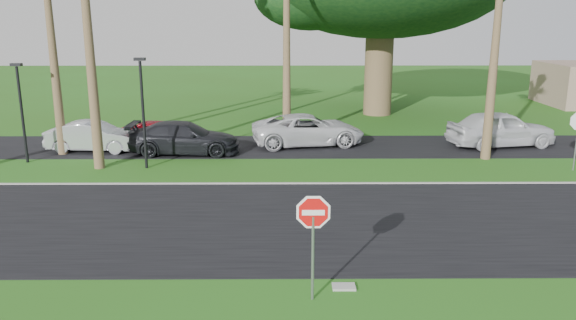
# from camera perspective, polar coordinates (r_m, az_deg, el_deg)

# --- Properties ---
(ground) EXTENTS (120.00, 120.00, 0.00)m
(ground) POSITION_cam_1_polar(r_m,az_deg,el_deg) (15.90, 0.12, -8.81)
(ground) COLOR #285515
(ground) RESTS_ON ground
(road) EXTENTS (120.00, 8.00, 0.02)m
(road) POSITION_cam_1_polar(r_m,az_deg,el_deg) (17.75, 0.06, -6.24)
(road) COLOR black
(road) RESTS_ON ground
(parking_strip) EXTENTS (120.00, 5.00, 0.02)m
(parking_strip) POSITION_cam_1_polar(r_m,az_deg,el_deg) (27.82, -0.12, 1.40)
(parking_strip) COLOR black
(parking_strip) RESTS_ON ground
(curb) EXTENTS (120.00, 0.12, 0.06)m
(curb) POSITION_cam_1_polar(r_m,az_deg,el_deg) (21.58, -0.03, -2.40)
(curb) COLOR gray
(curb) RESTS_ON ground
(stop_sign_near) EXTENTS (1.05, 0.07, 2.62)m
(stop_sign_near) POSITION_cam_1_polar(r_m,az_deg,el_deg) (12.46, 2.57, -6.73)
(stop_sign_near) COLOR gray
(stop_sign_near) RESTS_ON ground
(streetlight_left) EXTENTS (0.45, 0.25, 4.34)m
(streetlight_left) POSITION_cam_1_polar(r_m,az_deg,el_deg) (26.92, -25.48, 4.95)
(streetlight_left) COLOR black
(streetlight_left) RESTS_ON ground
(streetlight_right) EXTENTS (0.45, 0.25, 4.64)m
(streetlight_right) POSITION_cam_1_polar(r_m,az_deg,el_deg) (24.11, -14.54, 5.31)
(streetlight_right) COLOR black
(streetlight_right) RESTS_ON ground
(car_silver) EXTENTS (4.39, 1.70, 1.43)m
(car_silver) POSITION_cam_1_polar(r_m,az_deg,el_deg) (28.21, -19.14, 2.24)
(car_silver) COLOR silver
(car_silver) RESTS_ON ground
(car_red) EXTENTS (4.14, 2.12, 1.35)m
(car_red) POSITION_cam_1_polar(r_m,az_deg,el_deg) (28.29, -12.72, 2.63)
(car_red) COLOR maroon
(car_red) RESTS_ON ground
(car_dark) EXTENTS (5.16, 2.15, 1.49)m
(car_dark) POSITION_cam_1_polar(r_m,az_deg,el_deg) (26.65, -10.48, 2.19)
(car_dark) COLOR black
(car_dark) RESTS_ON ground
(car_minivan) EXTENTS (5.91, 3.48, 1.54)m
(car_minivan) POSITION_cam_1_polar(r_m,az_deg,el_deg) (27.98, 2.07, 3.06)
(car_minivan) COLOR silver
(car_minivan) RESTS_ON ground
(car_pickup) EXTENTS (5.54, 3.09, 1.78)m
(car_pickup) POSITION_cam_1_polar(r_m,az_deg,el_deg) (29.53, 20.81, 2.96)
(car_pickup) COLOR silver
(car_pickup) RESTS_ON ground
(utility_slab) EXTENTS (0.55, 0.35, 0.06)m
(utility_slab) POSITION_cam_1_polar(r_m,az_deg,el_deg) (13.73, 5.69, -12.69)
(utility_slab) COLOR #989991
(utility_slab) RESTS_ON ground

